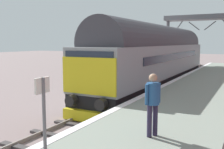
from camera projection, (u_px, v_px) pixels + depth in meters
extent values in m
plane|color=gray|center=(112.00, 111.00, 13.33)|extent=(140.00, 140.00, 0.00)
cube|color=gray|center=(99.00, 108.00, 13.65)|extent=(0.07, 60.00, 0.15)
cube|color=gray|center=(125.00, 111.00, 12.98)|extent=(0.07, 60.00, 0.15)
cube|color=#403B3B|center=(58.00, 136.00, 9.65)|extent=(2.50, 0.26, 0.09)
cube|color=#403B3B|center=(80.00, 126.00, 10.87)|extent=(2.50, 0.26, 0.09)
cube|color=#403B3B|center=(97.00, 117.00, 12.10)|extent=(2.50, 0.26, 0.09)
cube|color=#403B3B|center=(112.00, 110.00, 13.32)|extent=(2.50, 0.26, 0.09)
cube|color=#403B3B|center=(124.00, 104.00, 14.54)|extent=(2.50, 0.26, 0.09)
cube|color=#403B3B|center=(134.00, 100.00, 15.77)|extent=(2.50, 0.26, 0.09)
cube|color=#403B3B|center=(142.00, 95.00, 16.99)|extent=(2.50, 0.26, 0.09)
cube|color=#403B3B|center=(150.00, 92.00, 18.22)|extent=(2.50, 0.26, 0.09)
cube|color=#403B3B|center=(156.00, 89.00, 19.44)|extent=(2.50, 0.26, 0.09)
cube|color=#403B3B|center=(162.00, 86.00, 20.66)|extent=(2.50, 0.26, 0.09)
cube|color=#403B3B|center=(167.00, 84.00, 21.89)|extent=(2.50, 0.26, 0.09)
cube|color=#403B3B|center=(172.00, 81.00, 23.11)|extent=(2.50, 0.26, 0.09)
cube|color=#403B3B|center=(176.00, 79.00, 24.34)|extent=(2.50, 0.26, 0.09)
cube|color=#403B3B|center=(180.00, 78.00, 25.56)|extent=(2.50, 0.26, 0.09)
cube|color=#403B3B|center=(183.00, 76.00, 26.78)|extent=(2.50, 0.26, 0.09)
cube|color=#403B3B|center=(186.00, 74.00, 28.01)|extent=(2.50, 0.26, 0.09)
cube|color=#403B3B|center=(189.00, 73.00, 29.23)|extent=(2.50, 0.26, 0.09)
cube|color=#403B3B|center=(191.00, 72.00, 30.46)|extent=(2.50, 0.26, 0.09)
cube|color=#403B3B|center=(194.00, 71.00, 31.68)|extent=(2.50, 0.26, 0.09)
cube|color=#403B3B|center=(196.00, 70.00, 32.90)|extent=(2.50, 0.26, 0.09)
cube|color=#403B3B|center=(198.00, 69.00, 34.13)|extent=(2.50, 0.26, 0.09)
cube|color=#403B3B|center=(200.00, 68.00, 35.35)|extent=(2.50, 0.26, 0.09)
cube|color=#403B3B|center=(202.00, 67.00, 36.58)|extent=(2.50, 0.26, 0.09)
cube|color=#403B3B|center=(203.00, 66.00, 37.80)|extent=(2.50, 0.26, 0.09)
cube|color=#403B3B|center=(205.00, 65.00, 39.02)|extent=(2.50, 0.26, 0.09)
cube|color=gray|center=(184.00, 110.00, 11.59)|extent=(4.00, 44.00, 1.00)
cube|color=white|center=(145.00, 95.00, 12.39)|extent=(0.30, 44.00, 0.01)
cube|color=black|center=(158.00, 78.00, 19.66)|extent=(2.56, 18.80, 0.60)
cube|color=gray|center=(158.00, 60.00, 19.49)|extent=(2.70, 18.80, 2.10)
cylinder|color=#3A3940|center=(159.00, 43.00, 19.34)|extent=(2.56, 17.30, 2.57)
cube|color=yellow|center=(88.00, 76.00, 11.23)|extent=(2.65, 0.08, 1.58)
cube|color=#232D3D|center=(88.00, 59.00, 11.16)|extent=(2.38, 0.04, 0.64)
cube|color=#232D3D|center=(177.00, 56.00, 18.82)|extent=(0.04, 13.16, 0.44)
cylinder|color=black|center=(71.00, 101.00, 11.53)|extent=(0.48, 0.35, 0.48)
cylinder|color=black|center=(101.00, 104.00, 10.83)|extent=(0.48, 0.35, 0.48)
cube|color=yellow|center=(88.00, 116.00, 11.39)|extent=(2.43, 0.36, 0.47)
cylinder|color=black|center=(108.00, 102.00, 12.96)|extent=(1.64, 1.04, 1.04)
cylinder|color=black|center=(118.00, 98.00, 13.92)|extent=(1.64, 1.04, 1.04)
cylinder|color=black|center=(127.00, 95.00, 14.89)|extent=(1.64, 1.04, 1.04)
cylinder|color=black|center=(177.00, 74.00, 24.50)|extent=(1.64, 1.04, 1.04)
cylinder|color=black|center=(180.00, 73.00, 25.46)|extent=(1.64, 1.04, 1.04)
cylinder|color=black|center=(182.00, 72.00, 26.43)|extent=(1.64, 1.04, 1.04)
cylinder|color=slate|center=(44.00, 114.00, 6.00)|extent=(0.08, 0.08, 1.65)
cube|color=white|center=(42.00, 85.00, 5.93)|extent=(0.05, 0.44, 0.36)
cube|color=black|center=(41.00, 85.00, 5.95)|extent=(0.01, 0.20, 0.24)
cylinder|color=#2D2641|center=(149.00, 121.00, 6.83)|extent=(0.13, 0.13, 0.84)
cylinder|color=#2D2641|center=(155.00, 120.00, 6.95)|extent=(0.13, 0.13, 0.84)
cylinder|color=#255287|center=(153.00, 94.00, 6.80)|extent=(0.46, 0.46, 0.56)
sphere|color=tan|center=(153.00, 78.00, 6.75)|extent=(0.22, 0.22, 0.22)
cylinder|color=#255287|center=(147.00, 95.00, 6.69)|extent=(0.09, 0.09, 0.52)
cylinder|color=#255287|center=(159.00, 93.00, 6.92)|extent=(0.09, 0.09, 0.52)
cylinder|color=slate|center=(167.00, 47.00, 29.75)|extent=(0.36, 0.36, 5.75)
cube|color=slate|center=(210.00, 17.00, 27.31)|extent=(9.30, 2.00, 0.50)
cylinder|color=slate|center=(179.00, 26.00, 28.92)|extent=(0.90, 0.10, 1.20)
cylinder|color=slate|center=(194.00, 26.00, 28.16)|extent=(1.17, 0.10, 0.93)
cylinder|color=slate|center=(210.00, 26.00, 27.41)|extent=(1.16, 0.10, 0.95)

